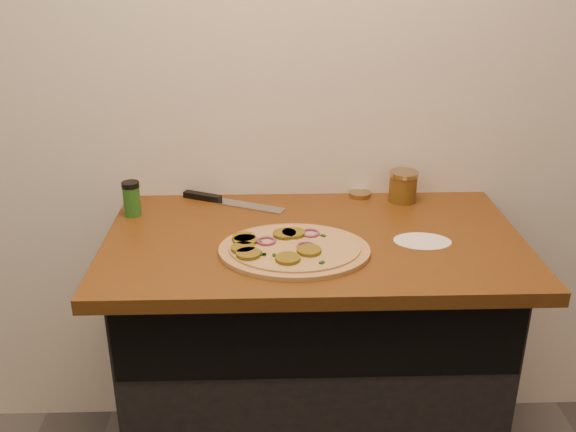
{
  "coord_description": "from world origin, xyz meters",
  "views": [
    {
      "loc": [
        -0.13,
        -0.26,
        1.69
      ],
      "look_at": [
        -0.07,
        1.45,
        0.95
      ],
      "focal_mm": 40.0,
      "sensor_mm": 36.0,
      "label": 1
    }
  ],
  "objects_px": {
    "chefs_knife": "(224,201)",
    "spice_shaker": "(132,198)",
    "salsa_jar": "(403,186)",
    "pizza": "(292,249)"
  },
  "relations": [
    {
      "from": "salsa_jar",
      "to": "spice_shaker",
      "type": "xyz_separation_m",
      "value": [
        -0.86,
        -0.09,
        0.0
      ]
    },
    {
      "from": "chefs_knife",
      "to": "spice_shaker",
      "type": "height_order",
      "value": "spice_shaker"
    },
    {
      "from": "pizza",
      "to": "salsa_jar",
      "type": "height_order",
      "value": "salsa_jar"
    },
    {
      "from": "salsa_jar",
      "to": "spice_shaker",
      "type": "distance_m",
      "value": 0.86
    },
    {
      "from": "salsa_jar",
      "to": "pizza",
      "type": "bearing_deg",
      "value": -135.87
    },
    {
      "from": "chefs_knife",
      "to": "salsa_jar",
      "type": "height_order",
      "value": "salsa_jar"
    },
    {
      "from": "chefs_knife",
      "to": "spice_shaker",
      "type": "xyz_separation_m",
      "value": [
        -0.27,
        -0.09,
        0.05
      ]
    },
    {
      "from": "chefs_knife",
      "to": "spice_shaker",
      "type": "relative_size",
      "value": 3.11
    },
    {
      "from": "pizza",
      "to": "chefs_knife",
      "type": "distance_m",
      "value": 0.42
    },
    {
      "from": "salsa_jar",
      "to": "spice_shaker",
      "type": "bearing_deg",
      "value": -174.06
    }
  ]
}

